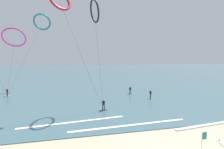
% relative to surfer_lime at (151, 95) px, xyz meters
% --- Properties ---
extents(sea_water, '(400.00, 200.00, 0.08)m').
position_rel_surfer_lime_xyz_m(sea_water, '(-8.02, 84.97, -0.78)').
color(sea_water, '#476B75').
rests_on(sea_water, ground).
extents(surfer_lime, '(1.40, 0.70, 1.70)m').
position_rel_surfer_lime_xyz_m(surfer_lime, '(0.00, 0.00, 0.00)').
color(surfer_lime, '#8CC62D').
rests_on(surfer_lime, ground).
extents(surfer_navy, '(1.40, 0.62, 1.70)m').
position_rel_surfer_lime_xyz_m(surfer_navy, '(-10.84, -6.18, 0.00)').
color(surfer_navy, navy).
rests_on(surfer_navy, ground).
extents(surfer_emerald, '(1.40, 0.73, 1.70)m').
position_rel_surfer_lime_xyz_m(surfer_emerald, '(-2.42, 5.50, 0.00)').
color(surfer_emerald, '#199351').
rests_on(surfer_emerald, ground).
extents(surfer_ivory, '(1.40, 0.72, 1.70)m').
position_rel_surfer_lime_xyz_m(surfer_ivory, '(-28.89, 9.02, 0.00)').
color(surfer_ivory, silver).
rests_on(surfer_ivory, ground).
extents(kite_teal, '(8.45, 13.33, 20.58)m').
position_rel_surfer_lime_xyz_m(kite_teal, '(-22.89, 20.84, 17.37)').
color(kite_teal, teal).
rests_on(kite_teal, ground).
extents(kite_magenta, '(5.38, 5.76, 14.21)m').
position_rel_surfer_lime_xyz_m(kite_magenta, '(-26.04, 5.36, 11.42)').
color(kite_magenta, '#CC288E').
rests_on(kite_magenta, ground).
extents(kite_charcoal, '(1.73, 6.88, 18.31)m').
position_rel_surfer_lime_xyz_m(kite_charcoal, '(-11.44, -1.42, 15.44)').
color(kite_charcoal, black).
rests_on(kite_charcoal, ground).
extents(kite_crimson, '(8.51, 5.62, 19.17)m').
position_rel_surfer_lime_xyz_m(kite_crimson, '(-17.16, -2.52, 16.51)').
color(kite_crimson, red).
rests_on(kite_crimson, ground).
extents(surfboard_spare, '(0.96, 1.97, 0.20)m').
position_rel_surfer_lime_xyz_m(surfboard_spare, '(-1.82, -19.73, -0.78)').
color(surfboard_spare, silver).
rests_on(surfboard_spare, ground).
extents(beach_flag, '(0.47, 0.08, 2.22)m').
position_rel_surfer_lime_xyz_m(beach_flag, '(-5.44, -21.25, 0.67)').
color(beach_flag, silver).
rests_on(beach_flag, ground).
extents(wave_crest_near, '(14.34, 2.03, 0.12)m').
position_rel_surfer_lime_xyz_m(wave_crest_near, '(2.79, -14.93, -0.76)').
color(wave_crest_near, white).
rests_on(wave_crest_near, ground).
extents(wave_crest_mid, '(14.87, 1.38, 0.12)m').
position_rel_surfer_lime_xyz_m(wave_crest_mid, '(-8.87, -13.21, -0.76)').
color(wave_crest_mid, white).
rests_on(wave_crest_mid, ground).
extents(wave_crest_far, '(13.33, 2.06, 0.12)m').
position_rel_surfer_lime_xyz_m(wave_crest_far, '(-15.47, -10.52, -0.76)').
color(wave_crest_far, white).
rests_on(wave_crest_far, ground).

